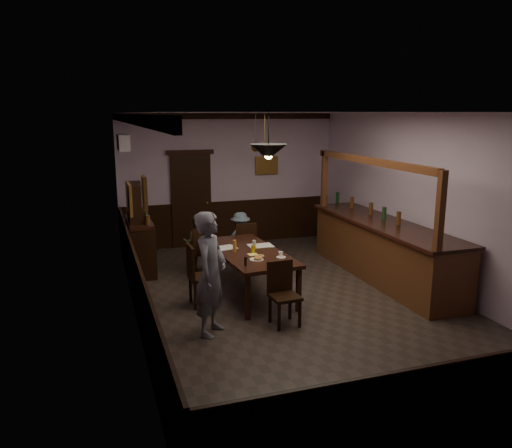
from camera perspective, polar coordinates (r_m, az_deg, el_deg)
name	(u,v)px	position (r m, az deg, el deg)	size (l,w,h in m)	color
room	(296,211)	(7.78, 4.65, 1.46)	(5.01, 8.01, 3.01)	#2D2621
dining_table	(248,254)	(8.34, -0.88, -3.50)	(1.17, 2.27, 0.75)	black
chair_far_left	(201,249)	(9.41, -6.30, -2.85)	(0.44, 0.44, 0.92)	black
chair_far_right	(245,244)	(9.68, -1.26, -2.26)	(0.43, 0.43, 0.94)	black
chair_near	(283,290)	(7.24, 3.07, -7.56)	(0.42, 0.42, 0.92)	black
chair_side	(198,273)	(7.92, -6.64, -5.54)	(0.44, 0.44, 0.99)	black
person_standing	(211,274)	(6.83, -5.19, -5.69)	(0.63, 0.41, 1.72)	slate
person_seated_left	(197,243)	(9.65, -6.79, -2.14)	(0.54, 0.42, 1.12)	#3D472A
person_seated_right	(240,239)	(9.93, -1.79, -1.73)	(0.70, 0.40, 1.08)	#4E616F
newspaper_left	(223,248)	(8.49, -3.74, -2.75)	(0.42, 0.30, 0.01)	silver
newspaper_right	(261,246)	(8.62, 0.53, -2.49)	(0.42, 0.30, 0.01)	silver
napkin	(253,254)	(8.10, -0.37, -3.50)	(0.15, 0.15, 0.00)	#F1DB58
saucer	(281,257)	(7.94, 2.88, -3.80)	(0.15, 0.15, 0.01)	white
coffee_cup	(281,254)	(7.96, 2.84, -3.43)	(0.08, 0.08, 0.07)	white
pastry_plate	(257,259)	(7.80, 0.07, -4.08)	(0.22, 0.22, 0.01)	white
pastry_ring_a	(258,258)	(7.77, 0.21, -3.94)	(0.13, 0.13, 0.04)	#C68C47
pastry_ring_b	(260,256)	(7.88, 0.48, -3.70)	(0.13, 0.13, 0.04)	#C68C47
soda_can	(253,249)	(8.21, -0.33, -2.86)	(0.07, 0.07, 0.12)	yellow
beer_glass	(235,246)	(8.23, -2.47, -2.53)	(0.06, 0.06, 0.20)	#BF721E
water_glass	(254,245)	(8.41, -0.21, -2.37)	(0.06, 0.06, 0.15)	silver
pepper_mill	(246,261)	(7.50, -1.20, -4.27)	(0.04, 0.04, 0.14)	black
sideboard	(139,237)	(9.78, -13.20, -1.42)	(0.46, 1.30, 1.71)	black
bar_counter	(383,248)	(9.44, 14.28, -2.70)	(0.93, 3.99, 2.24)	#4B2A14
door_back	(191,201)	(11.34, -7.40, 2.60)	(0.90, 0.06, 2.10)	black
ac_unit	(123,142)	(9.96, -14.94, 9.03)	(0.20, 0.85, 0.30)	white
picture_left_small	(144,193)	(5.52, -12.65, 3.48)	(0.04, 0.28, 0.36)	olive
picture_left_large	(130,199)	(7.95, -14.26, 2.83)	(0.04, 0.62, 0.48)	olive
picture_back	(267,165)	(11.72, 1.22, 6.72)	(0.55, 0.04, 0.42)	olive
pendant_iron	(268,152)	(7.30, 1.44, 8.26)	(0.56, 0.56, 0.66)	black
pendant_brass_mid	(265,151)	(9.38, 0.99, 8.32)	(0.20, 0.20, 0.81)	#BF8C3F
pendant_brass_far	(256,147)	(10.53, -0.04, 8.79)	(0.20, 0.20, 0.81)	#BF8C3F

